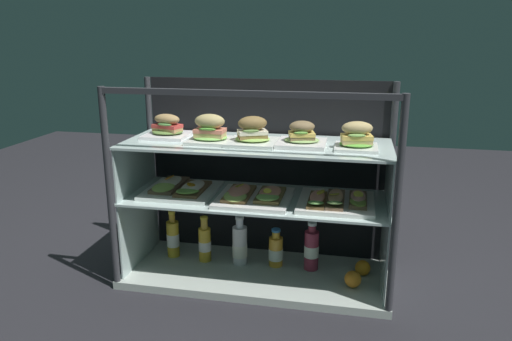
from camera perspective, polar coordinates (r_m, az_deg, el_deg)
name	(u,v)px	position (r m, az deg, el deg)	size (l,w,h in m)	color
ground_plane	(256,279)	(2.34, 0.00, -12.58)	(6.00, 6.00, 0.02)	#242328
case_base_deck	(256,274)	(2.33, 0.00, -11.97)	(1.20, 0.48, 0.04)	#B5C0B7
case_frame	(262,169)	(2.29, 0.74, 0.13)	(1.20, 0.48, 0.90)	#333338
riser_lower_tier	(256,236)	(2.24, 0.00, -7.61)	(1.14, 0.42, 0.35)	silver
shelf_lower_glass	(256,198)	(2.18, 0.00, -3.27)	(1.16, 0.43, 0.01)	silver
riser_upper_tier	(256,172)	(2.14, 0.00, -0.13)	(1.14, 0.42, 0.24)	silver
shelf_upper_glass	(256,144)	(2.11, 0.00, 3.11)	(1.16, 0.43, 0.01)	silver
plated_roll_sandwich_mid_left	(167,129)	(2.27, -10.32, 4.83)	(0.20, 0.20, 0.10)	white
plated_roll_sandwich_near_left_corner	(210,131)	(2.12, -5.41, 4.59)	(0.19, 0.19, 0.12)	white
plated_roll_sandwich_center	(252,134)	(2.08, -0.42, 4.25)	(0.21, 0.21, 0.12)	white
plated_roll_sandwich_mid_right	(302,137)	(2.07, 5.37, 3.91)	(0.20, 0.20, 0.10)	white
plated_roll_sandwich_far_right	(357,138)	(2.03, 11.69, 3.73)	(0.17, 0.17, 0.11)	white
open_sandwich_tray_center	(181,188)	(2.26, -8.81, -2.07)	(0.32, 0.32, 0.06)	white
open_sandwich_tray_near_right_corner	(254,196)	(2.13, -0.26, -2.97)	(0.32, 0.32, 0.06)	white
open_sandwich_tray_mid_right	(337,201)	(2.10, 9.41, -3.50)	(0.32, 0.32, 0.06)	white
juice_bottle_front_second	(173,238)	(2.45, -9.68, -7.77)	(0.06, 0.06, 0.24)	gold
juice_bottle_front_right_end	(205,243)	(2.39, -6.01, -8.41)	(0.06, 0.06, 0.23)	gold
juice_bottle_back_left	(240,245)	(2.35, -1.91, -8.71)	(0.07, 0.07, 0.24)	white
juice_bottle_near_post	(276,251)	(2.34, 2.33, -9.37)	(0.07, 0.07, 0.18)	gold
juice_bottle_front_fourth	(311,249)	(2.30, 6.50, -9.13)	(0.07, 0.07, 0.23)	#952C43
orange_fruit_beside_bottles	(363,268)	(2.31, 12.36, -11.06)	(0.07, 0.07, 0.07)	orange
orange_fruit_near_left_post	(353,279)	(2.21, 11.26, -12.35)	(0.07, 0.07, 0.07)	orange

